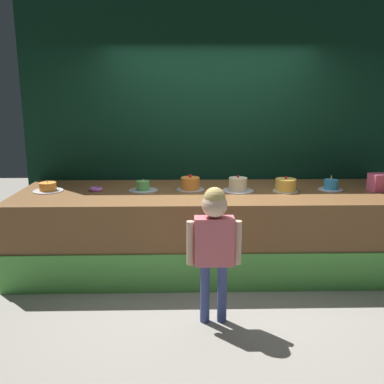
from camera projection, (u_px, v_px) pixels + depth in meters
The scene contains 12 objects.
ground_plane at pixel (218, 291), 4.22m from camera, with size 12.00×12.00×0.00m, color gray.
stage_platform at pixel (214, 229), 4.75m from camera, with size 4.28×1.31×0.88m.
curtain_backdrop at pixel (210, 129), 5.24m from camera, with size 4.55×0.08×3.00m, color black.
child_figure at pixel (214, 237), 3.50m from camera, with size 0.46×0.21×1.18m.
pink_box at pixel (380, 182), 4.64m from camera, with size 0.22×0.16×0.19m, color #F6608E.
donut at pixel (96, 189), 4.66m from camera, with size 0.14×0.14×0.04m, color #CC66D8.
cake_far_left at pixel (48, 188), 4.63m from camera, with size 0.32×0.32×0.13m.
cake_left at pixel (143, 187), 4.66m from camera, with size 0.32×0.32×0.14m.
cake_center_left at pixel (190, 184), 4.69m from camera, with size 0.31×0.31×0.18m.
cake_center_right at pixel (238, 185), 4.63m from camera, with size 0.35×0.35×0.18m.
cake_right at pixel (286, 185), 4.62m from camera, with size 0.28×0.28×0.17m.
cake_far_right at pixel (331, 185), 4.70m from camera, with size 0.27×0.27×0.17m.
Camera 1 is at (-0.35, -3.89, 1.91)m, focal length 39.70 mm.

